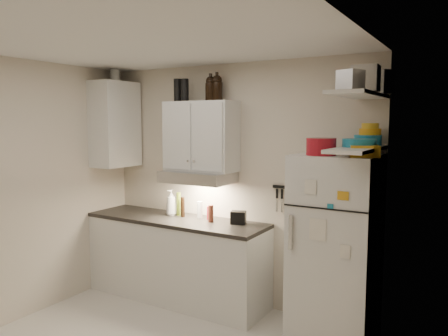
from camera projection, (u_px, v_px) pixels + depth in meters
The scene contains 35 objects.
ceiling at pixel (136, 40), 3.34m from camera, with size 3.20×3.00×0.02m, color white.
back_wall at pixel (233, 184), 4.77m from camera, with size 3.20×0.02×2.60m, color beige.
left_wall at pixel (16, 191), 4.30m from camera, with size 0.02×3.00×2.60m, color beige.
right_wall at pixel (339, 234), 2.66m from camera, with size 0.02×3.00×2.60m, color beige.
base_cabinet at pixel (176, 260), 4.88m from camera, with size 2.10×0.60×0.88m, color silver.
countertop at pixel (176, 220), 4.83m from camera, with size 2.10×0.62×0.04m, color black.
upper_cabinet at pixel (201, 136), 4.72m from camera, with size 0.80×0.33×0.75m, color silver.
side_cabinet at pixel (115, 124), 5.17m from camera, with size 0.33×0.55×1.00m, color silver.
range_hood at pixel (198, 177), 4.71m from camera, with size 0.76×0.46×0.12m, color silver.
fridge at pixel (335, 250), 3.88m from camera, with size 0.70×0.68×1.70m, color silver.
shelf_hi at pixel (359, 95), 3.52m from camera, with size 0.30×0.95×0.03m, color silver.
shelf_lo at pixel (358, 149), 3.57m from camera, with size 0.30×0.95×0.03m, color silver.
knife_strip at pixel (292, 188), 4.39m from camera, with size 0.42×0.02×0.03m, color black.
dutch_oven at pixel (321, 147), 3.69m from camera, with size 0.25×0.25×0.15m, color maroon.
book_stack at pixel (364, 151), 3.56m from camera, with size 0.22×0.28×0.09m, color gold.
spice_jar at pixel (332, 150), 3.70m from camera, with size 0.06×0.06×0.09m, color silver.
stock_pot at pixel (378, 83), 3.73m from camera, with size 0.28×0.28×0.20m, color silver.
tin_a at pixel (365, 79), 3.36m from camera, with size 0.20×0.18×0.20m, color #AAAAAD.
tin_b at pixel (350, 81), 3.29m from camera, with size 0.16×0.16×0.16m, color #AAAAAD.
bowl_teal at pixel (368, 140), 3.80m from camera, with size 0.23×0.23×0.09m, color teal.
bowl_orange at pixel (370, 132), 3.80m from camera, with size 0.19×0.19×0.06m, color orange.
bowl_yellow at pixel (370, 126), 3.80m from camera, with size 0.15×0.15×0.05m, color gold.
plates at pixel (359, 143), 3.60m from camera, with size 0.27×0.27×0.07m, color teal.
growler_a at pixel (211, 88), 4.63m from camera, with size 0.11×0.11×0.27m, color black, non-canonical shape.
growler_b at pixel (217, 88), 4.62m from camera, with size 0.12×0.12×0.28m, color black, non-canonical shape.
thermos_a at pixel (185, 90), 4.71m from camera, with size 0.08×0.08×0.24m, color black.
thermos_b at pixel (178, 90), 4.80m from camera, with size 0.09×0.09×0.25m, color black.
side_jar at pixel (115, 76), 5.15m from camera, with size 0.11×0.11×0.15m, color silver.
soap_bottle at pixel (171, 201), 4.96m from camera, with size 0.13×0.13×0.33m, color silver.
pepper_mill at pixel (211, 213), 4.63m from camera, with size 0.06×0.06×0.18m, color #5C281B.
oil_bottle at pixel (179, 204), 4.96m from camera, with size 0.05×0.05×0.27m, color #5C741D.
vinegar_bottle at pixel (183, 207), 4.88m from camera, with size 0.05×0.05×0.23m, color black.
clear_bottle at pixel (200, 210), 4.82m from camera, with size 0.06×0.06×0.19m, color silver.
red_jar at pixel (210, 213), 4.75m from camera, with size 0.07×0.07×0.14m, color maroon.
caddy at pixel (238, 218), 4.55m from camera, with size 0.15×0.11×0.13m, color black.
Camera 1 is at (2.34, -2.59, 1.99)m, focal length 35.00 mm.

